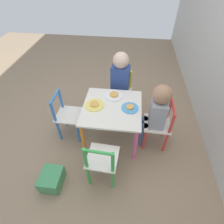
{
  "coord_description": "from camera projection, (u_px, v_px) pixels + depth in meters",
  "views": [
    {
      "loc": [
        1.25,
        0.15,
        1.59
      ],
      "look_at": [
        0.0,
        0.0,
        0.39
      ],
      "focal_mm": 28.0,
      "sensor_mm": 36.0,
      "label": 1
    }
  ],
  "objects": [
    {
      "name": "chair_yellow",
      "position": [
        120.0,
        93.0,
        2.16
      ],
      "size": [
        0.28,
        0.28,
        0.54
      ],
      "rotation": [
        0.0,
        0.0,
        1.48
      ],
      "color": "silver",
      "rests_on": "ground_plane"
    },
    {
      "name": "chair_blue",
      "position": [
        67.0,
        116.0,
        1.87
      ],
      "size": [
        0.26,
        0.26,
        0.54
      ],
      "rotation": [
        0.0,
        0.0,
        -3.16
      ],
      "color": "silver",
      "rests_on": "ground_plane"
    },
    {
      "name": "plate_back",
      "position": [
        130.0,
        108.0,
        1.67
      ],
      "size": [
        0.16,
        0.16,
        0.03
      ],
      "color": "#4C9EE0",
      "rests_on": "kids_table"
    },
    {
      "name": "plate_left",
      "position": [
        114.0,
        95.0,
        1.81
      ],
      "size": [
        0.19,
        0.19,
        0.03
      ],
      "color": "white",
      "rests_on": "kids_table"
    },
    {
      "name": "chair_red",
      "position": [
        159.0,
        125.0,
        1.77
      ],
      "size": [
        0.27,
        0.27,
        0.54
      ],
      "rotation": [
        0.0,
        0.0,
        -0.02
      ],
      "color": "silver",
      "rests_on": "ground_plane"
    },
    {
      "name": "kids_table",
      "position": [
        112.0,
        112.0,
        1.74
      ],
      "size": [
        0.57,
        0.57,
        0.46
      ],
      "color": "silver",
      "rests_on": "ground_plane"
    },
    {
      "name": "plate_front",
      "position": [
        94.0,
        105.0,
        1.7
      ],
      "size": [
        0.19,
        0.19,
        0.03
      ],
      "color": "#EADB66",
      "rests_on": "kids_table"
    },
    {
      "name": "child_back",
      "position": [
        156.0,
        111.0,
        1.65
      ],
      "size": [
        0.2,
        0.22,
        0.75
      ],
      "rotation": [
        0.0,
        0.0,
        -0.02
      ],
      "color": "#4C608E",
      "rests_on": "ground_plane"
    },
    {
      "name": "storage_bin",
      "position": [
        52.0,
        179.0,
        1.57
      ],
      "size": [
        0.21,
        0.18,
        0.14
      ],
      "color": "#3D8E56",
      "rests_on": "ground_plane"
    },
    {
      "name": "child_left",
      "position": [
        120.0,
        80.0,
        1.97
      ],
      "size": [
        0.23,
        0.21,
        0.81
      ],
      "rotation": [
        0.0,
        0.0,
        1.48
      ],
      "color": "#38383D",
      "rests_on": "ground_plane"
    },
    {
      "name": "ground_plane",
      "position": [
        112.0,
        136.0,
        2.01
      ],
      "size": [
        6.0,
        6.0,
        0.0
      ],
      "primitive_type": "plane",
      "color": "#8C755B"
    },
    {
      "name": "chair_green",
      "position": [
        102.0,
        161.0,
        1.48
      ],
      "size": [
        0.27,
        0.27,
        0.54
      ],
      "rotation": [
        0.0,
        0.0,
        -1.63
      ],
      "color": "silver",
      "rests_on": "ground_plane"
    }
  ]
}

